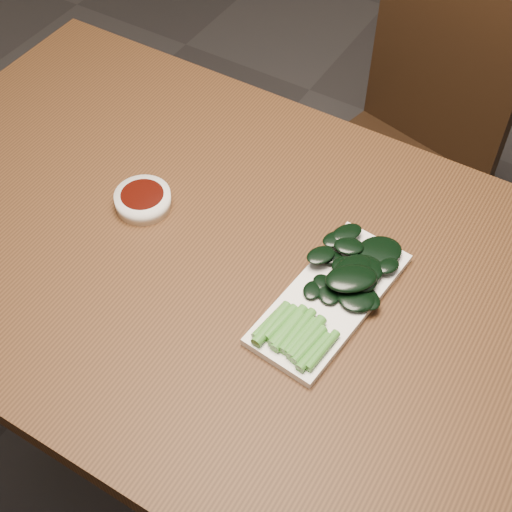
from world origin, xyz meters
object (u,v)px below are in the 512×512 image
at_px(serving_plate, 330,298).
at_px(table, 246,291).
at_px(chair_far, 404,151).
at_px(gai_lan, 337,290).
at_px(sauce_bowl, 143,200).

bearing_deg(serving_plate, table, -178.07).
xyz_separation_m(table, chair_far, (0.03, 0.67, -0.19)).
bearing_deg(gai_lan, chair_far, 101.10).
distance_m(table, sauce_bowl, 0.23).
relative_size(table, gai_lan, 4.68).
bearing_deg(sauce_bowl, chair_far, 69.53).
xyz_separation_m(table, gai_lan, (0.16, 0.01, 0.10)).
distance_m(chair_far, gai_lan, 0.73).
xyz_separation_m(sauce_bowl, gai_lan, (0.37, -0.01, 0.01)).
distance_m(chair_far, sauce_bowl, 0.75).
bearing_deg(gai_lan, table, -175.78).
bearing_deg(table, chair_far, 87.76).
relative_size(serving_plate, gai_lan, 1.01).
bearing_deg(serving_plate, gai_lan, 44.66).
relative_size(chair_far, serving_plate, 2.96).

